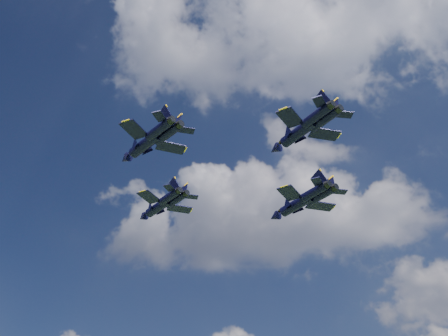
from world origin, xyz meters
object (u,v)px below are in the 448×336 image
Objects in this scene: jet_lead at (157,208)px; jet_left at (144,145)px; jet_right at (295,205)px; jet_slot at (296,134)px.

jet_lead reaches higher than jet_left.
jet_left is 0.93× the size of jet_right.
jet_right is (26.45, 2.80, -1.58)m from jet_lead.
jet_left is at bearing 137.45° from jet_slot.
jet_lead reaches higher than jet_right.
jet_left is 24.29m from jet_slot.
jet_left is at bearing 178.47° from jet_right.
jet_slot reaches higher than jet_left.
jet_slot is at bearing -132.79° from jet_right.
jet_slot is at bearing -48.91° from jet_left.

